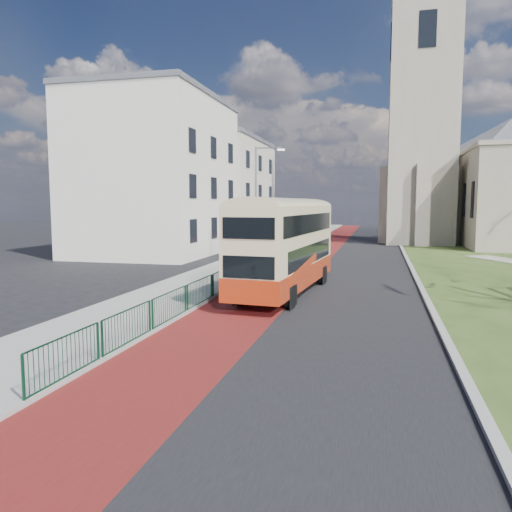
% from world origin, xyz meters
% --- Properties ---
extents(ground, '(160.00, 160.00, 0.00)m').
position_xyz_m(ground, '(0.00, 0.00, 0.00)').
color(ground, black).
rests_on(ground, ground).
extents(road_carriageway, '(9.00, 120.00, 0.01)m').
position_xyz_m(road_carriageway, '(1.50, 20.00, 0.01)').
color(road_carriageway, black).
rests_on(road_carriageway, ground).
extents(bus_lane, '(3.40, 120.00, 0.01)m').
position_xyz_m(bus_lane, '(-1.20, 20.00, 0.01)').
color(bus_lane, '#591414').
rests_on(bus_lane, ground).
extents(pavement_west, '(4.00, 120.00, 0.12)m').
position_xyz_m(pavement_west, '(-5.00, 20.00, 0.06)').
color(pavement_west, gray).
rests_on(pavement_west, ground).
extents(kerb_west, '(0.25, 120.00, 0.13)m').
position_xyz_m(kerb_west, '(-3.00, 20.00, 0.07)').
color(kerb_west, '#999993').
rests_on(kerb_west, ground).
extents(kerb_east, '(0.25, 80.00, 0.13)m').
position_xyz_m(kerb_east, '(6.10, 22.00, 0.07)').
color(kerb_east, '#999993').
rests_on(kerb_east, ground).
extents(pedestrian_railing, '(0.07, 24.00, 1.12)m').
position_xyz_m(pedestrian_railing, '(-2.95, 4.00, 0.55)').
color(pedestrian_railing, '#0C3721').
rests_on(pedestrian_railing, ground).
extents(gothic_church, '(16.38, 18.00, 40.00)m').
position_xyz_m(gothic_church, '(12.56, 38.00, 13.13)').
color(gothic_church, gray).
rests_on(gothic_church, ground).
extents(street_block_near, '(10.30, 14.30, 13.00)m').
position_xyz_m(street_block_near, '(-14.00, 22.00, 6.51)').
color(street_block_near, silver).
rests_on(street_block_near, ground).
extents(street_block_far, '(10.30, 16.30, 11.50)m').
position_xyz_m(street_block_far, '(-14.00, 38.00, 5.76)').
color(street_block_far, beige).
rests_on(street_block_far, ground).
extents(streetlamp, '(2.13, 0.18, 8.00)m').
position_xyz_m(streetlamp, '(-4.35, 18.00, 4.59)').
color(streetlamp, gray).
rests_on(streetlamp, pavement_west).
extents(bus, '(3.19, 10.26, 4.22)m').
position_xyz_m(bus, '(-0.09, 5.91, 2.41)').
color(bus, '#A72A0F').
rests_on(bus, ground).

